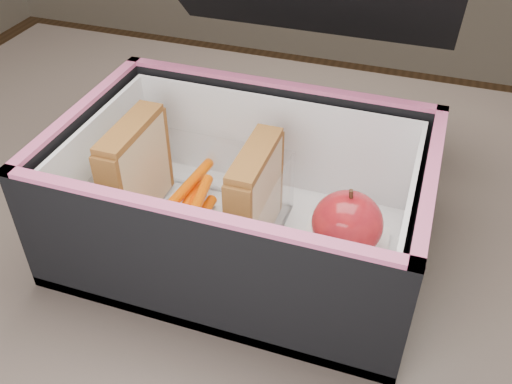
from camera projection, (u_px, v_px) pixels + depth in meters
kitchen_table at (299, 303)px, 0.63m from camera, size 1.20×0.80×0.75m
lunch_bag at (245, 187)px, 0.53m from camera, size 0.33×0.37×0.28m
plastic_tub at (195, 198)px, 0.55m from camera, size 0.17×0.12×0.07m
sandwich_left at (136, 170)px, 0.55m from camera, size 0.03×0.09×0.10m
sandwich_right at (255, 196)px, 0.52m from camera, size 0.02×0.09×0.10m
carrot_sticks at (191, 209)px, 0.56m from camera, size 0.04×0.13×0.03m
paper_napkin at (344, 252)px, 0.53m from camera, size 0.09×0.09×0.01m
red_apple at (347, 224)px, 0.51m from camera, size 0.08×0.08×0.07m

